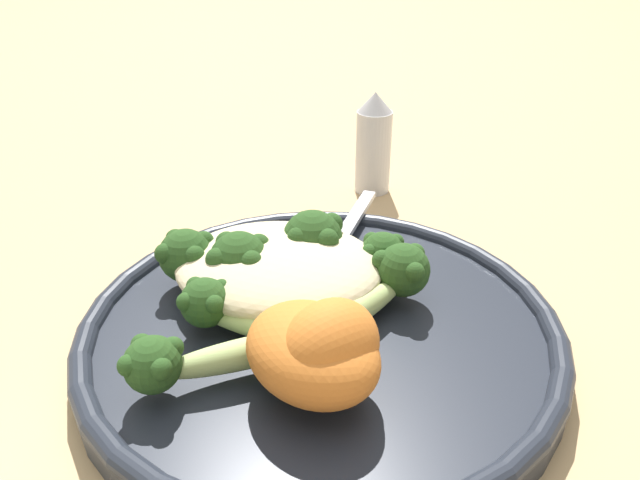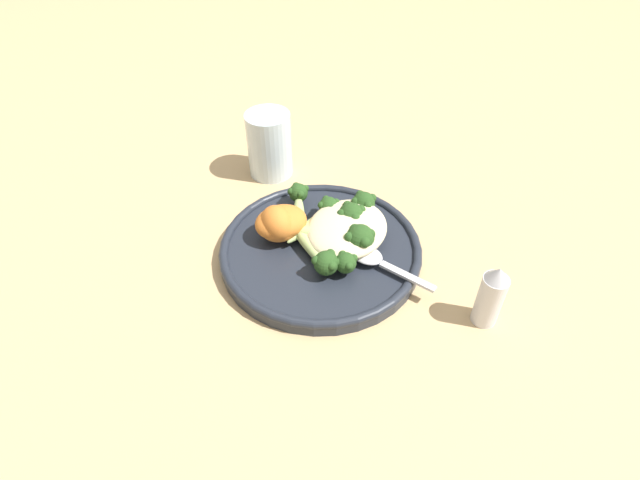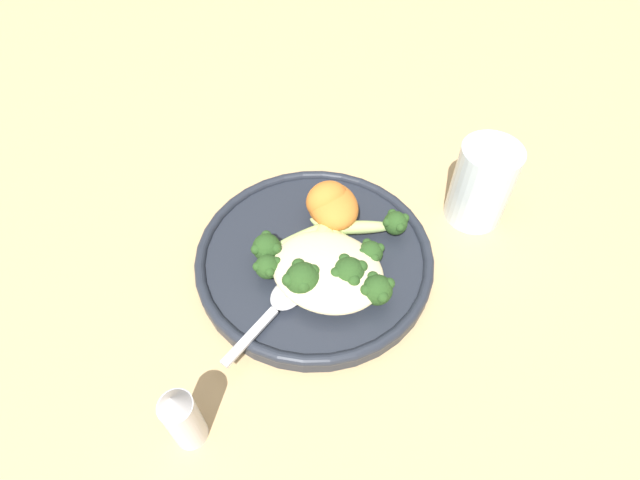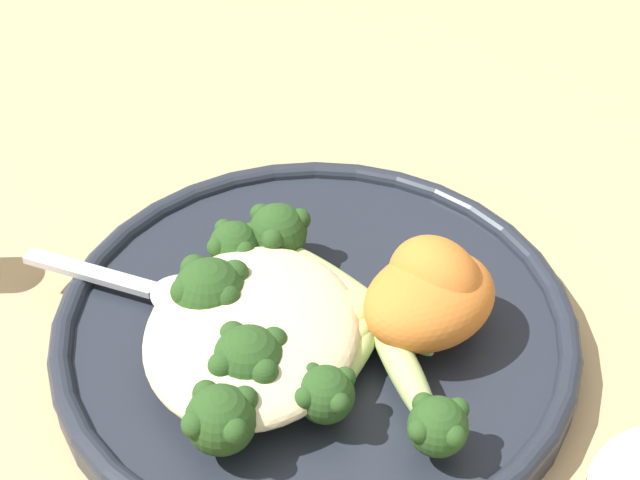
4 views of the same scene
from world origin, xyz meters
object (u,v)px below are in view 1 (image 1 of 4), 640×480
quinoa_mound (279,266)px  salt_shaker (374,144)px  broccoli_stalk_2 (313,261)px  broccoli_stalk_5 (234,313)px  broccoli_stalk_6 (202,358)px  broccoli_stalk_1 (361,281)px  broccoli_stalk_3 (256,278)px  spoon (336,244)px  sweet_potato_chunk_2 (331,358)px  plate (321,331)px  sweet_potato_chunk_0 (312,352)px  sweet_potato_chunk_1 (330,349)px  broccoli_stalk_0 (376,291)px  broccoli_stalk_4 (212,273)px

quinoa_mound → salt_shaker: bearing=78.2°
quinoa_mound → broccoli_stalk_2: (0.02, 0.00, 0.00)m
broccoli_stalk_5 → broccoli_stalk_6: bearing=94.7°
broccoli_stalk_1 → broccoli_stalk_2: size_ratio=1.00×
broccoli_stalk_3 → spoon: bearing=-75.2°
sweet_potato_chunk_2 → quinoa_mound: bearing=117.7°
plate → sweet_potato_chunk_0: size_ratio=3.83×
sweet_potato_chunk_0 → sweet_potato_chunk_1: size_ratio=1.38×
broccoli_stalk_0 → sweet_potato_chunk_1: (-0.02, -0.06, 0.01)m
sweet_potato_chunk_1 → spoon: (-0.01, 0.13, -0.02)m
broccoli_stalk_3 → broccoli_stalk_6: broccoli_stalk_3 is taller
sweet_potato_chunk_1 → sweet_potato_chunk_2: 0.01m
broccoli_stalk_0 → broccoli_stalk_4: 0.09m
broccoli_stalk_1 → quinoa_mound: bearing=104.8°
plate → sweet_potato_chunk_0: (0.00, -0.05, 0.03)m
quinoa_mound → salt_shaker: 0.20m
broccoli_stalk_0 → salt_shaker: (-0.02, 0.21, 0.01)m
broccoli_stalk_0 → broccoli_stalk_6: (-0.08, -0.06, -0.00)m
broccoli_stalk_5 → broccoli_stalk_6: size_ratio=1.00×
broccoli_stalk_4 → quinoa_mound: bearing=-128.1°
sweet_potato_chunk_1 → salt_shaker: size_ratio=0.59×
broccoli_stalk_6 → sweet_potato_chunk_2: size_ratio=2.01×
broccoli_stalk_0 → sweet_potato_chunk_2: 0.06m
quinoa_mound → sweet_potato_chunk_1: bearing=-63.5°
broccoli_stalk_3 → broccoli_stalk_4: size_ratio=0.83×
quinoa_mound → broccoli_stalk_5: bearing=-107.6°
quinoa_mound → broccoli_stalk_4: size_ratio=1.08×
broccoli_stalk_5 → sweet_potato_chunk_1: (0.05, -0.04, 0.01)m
broccoli_stalk_2 → broccoli_stalk_3: 0.04m
broccoli_stalk_3 → sweet_potato_chunk_2: size_ratio=1.85×
broccoli_stalk_5 → sweet_potato_chunk_0: (0.05, -0.03, 0.01)m
sweet_potato_chunk_2 → salt_shaker: salt_shaker is taller
sweet_potato_chunk_0 → sweet_potato_chunk_2: (0.01, 0.00, -0.00)m
broccoli_stalk_0 → broccoli_stalk_6: broccoli_stalk_0 is taller
broccoli_stalk_2 → sweet_potato_chunk_2: bearing=-175.0°
broccoli_stalk_2 → sweet_potato_chunk_1: sweet_potato_chunk_1 is taller
quinoa_mound → salt_shaker: (0.04, 0.19, 0.01)m
plate → broccoli_stalk_4: 0.07m
broccoli_stalk_2 → sweet_potato_chunk_1: (0.02, -0.09, 0.01)m
broccoli_stalk_4 → spoon: 0.09m
broccoli_stalk_1 → broccoli_stalk_2: (-0.03, 0.01, 0.01)m
broccoli_stalk_2 → sweet_potato_chunk_0: sweet_potato_chunk_0 is taller
sweet_potato_chunk_1 → broccoli_stalk_5: bearing=146.5°
broccoli_stalk_4 → salt_shaker: salt_shaker is taller
broccoli_stalk_0 → broccoli_stalk_3: bearing=125.9°
broccoli_stalk_1 → broccoli_stalk_3: bearing=122.1°
plate → sweet_potato_chunk_0: sweet_potato_chunk_0 is taller
broccoli_stalk_6 → sweet_potato_chunk_1: (0.06, 0.00, 0.01)m
broccoli_stalk_3 → sweet_potato_chunk_0: size_ratio=1.32×
sweet_potato_chunk_0 → spoon: (-0.00, 0.13, -0.01)m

